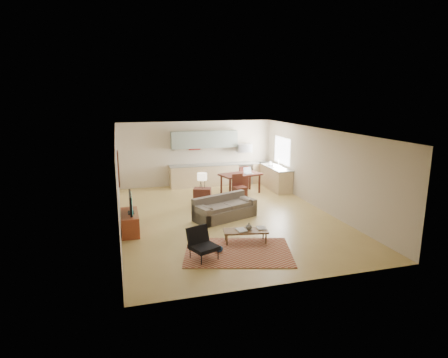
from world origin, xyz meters
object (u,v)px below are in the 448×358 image
object	(u,v)px
armchair	(204,244)
tv_credenza	(130,223)
console_table	(202,198)
dining_table	(240,184)
coffee_table	(246,236)
sofa	(225,208)

from	to	relation	value
armchair	tv_credenza	size ratio (longest dim) A/B	0.61
armchair	console_table	size ratio (longest dim) A/B	1.11
tv_credenza	dining_table	xyz separation A→B (m)	(4.31, 3.19, 0.11)
coffee_table	console_table	xyz separation A→B (m)	(-0.39, 3.38, 0.16)
coffee_table	armchair	size ratio (longest dim) A/B	1.54
coffee_table	tv_credenza	size ratio (longest dim) A/B	0.94
armchair	tv_credenza	xyz separation A→B (m)	(-1.60, 2.30, -0.09)
sofa	coffee_table	distance (m)	2.04
dining_table	armchair	bearing A→B (deg)	-130.82
tv_credenza	dining_table	bearing A→B (deg)	36.52
dining_table	console_table	bearing A→B (deg)	-156.80
tv_credenza	armchair	bearing A→B (deg)	-55.22
armchair	dining_table	world-z (taller)	dining_table
sofa	tv_credenza	distance (m)	2.92
tv_credenza	dining_table	world-z (taller)	dining_table
coffee_table	console_table	bearing A→B (deg)	106.50
console_table	sofa	bearing A→B (deg)	-52.80
armchair	console_table	bearing A→B (deg)	55.86
armchair	dining_table	distance (m)	6.12
armchair	tv_credenza	world-z (taller)	armchair
coffee_table	tv_credenza	distance (m)	3.28
sofa	console_table	bearing A→B (deg)	86.06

